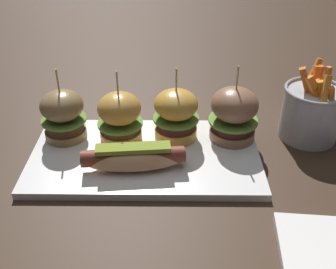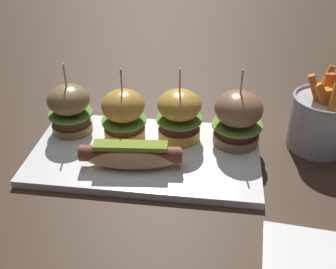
# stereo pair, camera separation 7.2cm
# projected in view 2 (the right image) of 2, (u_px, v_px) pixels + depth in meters

# --- Properties ---
(ground_plane) EXTENTS (3.00, 3.00, 0.00)m
(ground_plane) POSITION_uv_depth(u_px,v_px,m) (146.00, 157.00, 0.76)
(ground_plane) COLOR #382619
(platter_main) EXTENTS (0.42, 0.23, 0.01)m
(platter_main) POSITION_uv_depth(u_px,v_px,m) (146.00, 154.00, 0.75)
(platter_main) COLOR white
(platter_main) RESTS_ON ground
(hot_dog) EXTENTS (0.18, 0.06, 0.05)m
(hot_dog) POSITION_uv_depth(u_px,v_px,m) (131.00, 155.00, 0.70)
(hot_dog) COLOR tan
(hot_dog) RESTS_ON platter_main
(slider_far_left) EXTENTS (0.09, 0.09, 0.14)m
(slider_far_left) POSITION_uv_depth(u_px,v_px,m) (70.00, 108.00, 0.78)
(slider_far_left) COLOR olive
(slider_far_left) RESTS_ON platter_main
(slider_center_left) EXTENTS (0.09, 0.09, 0.14)m
(slider_center_left) POSITION_uv_depth(u_px,v_px,m) (124.00, 114.00, 0.77)
(slider_center_left) COLOR gold
(slider_center_left) RESTS_ON platter_main
(slider_center_right) EXTENTS (0.09, 0.09, 0.14)m
(slider_center_right) POSITION_uv_depth(u_px,v_px,m) (179.00, 115.00, 0.76)
(slider_center_right) COLOR gold
(slider_center_right) RESTS_ON platter_main
(slider_far_right) EXTENTS (0.09, 0.09, 0.15)m
(slider_far_right) POSITION_uv_depth(u_px,v_px,m) (238.00, 118.00, 0.75)
(slider_far_right) COLOR #936549
(slider_far_right) RESTS_ON platter_main
(fries_bucket) EXTENTS (0.12, 0.12, 0.15)m
(fries_bucket) POSITION_uv_depth(u_px,v_px,m) (321.00, 120.00, 0.76)
(fries_bucket) COLOR #B7BABF
(fries_bucket) RESTS_ON ground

